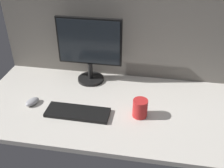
# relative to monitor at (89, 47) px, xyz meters

# --- Properties ---
(ground_plane) EXTENTS (1.80, 0.80, 0.03)m
(ground_plane) POSITION_rel_monitor_xyz_m (0.28, -0.25, -0.26)
(ground_plane) COLOR beige
(cubicle_wall_back) EXTENTS (1.80, 0.05, 0.72)m
(cubicle_wall_back) POSITION_rel_monitor_xyz_m (0.28, 0.12, 0.11)
(cubicle_wall_back) COLOR slate
(cubicle_wall_back) RESTS_ON ground_plane
(monitor) EXTENTS (0.43, 0.18, 0.45)m
(monitor) POSITION_rel_monitor_xyz_m (0.00, 0.00, 0.00)
(monitor) COLOR black
(monitor) RESTS_ON ground_plane
(keyboard) EXTENTS (0.37, 0.13, 0.02)m
(keyboard) POSITION_rel_monitor_xyz_m (0.01, -0.38, -0.24)
(keyboard) COLOR black
(keyboard) RESTS_ON ground_plane
(mouse) EXTENTS (0.09, 0.11, 0.03)m
(mouse) POSITION_rel_monitor_xyz_m (-0.29, -0.34, -0.23)
(mouse) COLOR #99999E
(mouse) RESTS_ON ground_plane
(mug_red_plastic) EXTENTS (0.08, 0.08, 0.11)m
(mug_red_plastic) POSITION_rel_monitor_xyz_m (0.37, -0.34, -0.19)
(mug_red_plastic) COLOR red
(mug_red_plastic) RESTS_ON ground_plane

